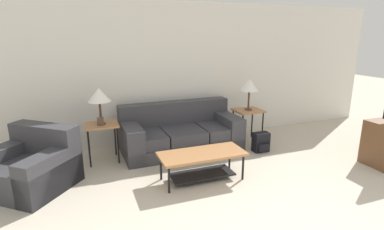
# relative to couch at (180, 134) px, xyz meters

# --- Properties ---
(wall_back) EXTENTS (9.20, 0.06, 2.60)m
(wall_back) POSITION_rel_couch_xyz_m (0.08, 0.61, 1.01)
(wall_back) COLOR silver
(wall_back) RESTS_ON ground_plane
(couch) EXTENTS (2.08, 1.00, 0.82)m
(couch) POSITION_rel_couch_xyz_m (0.00, 0.00, 0.00)
(couch) COLOR #38383D
(couch) RESTS_ON ground_plane
(armchair) EXTENTS (1.37, 1.36, 0.80)m
(armchair) POSITION_rel_couch_xyz_m (-2.31, -0.62, -0.01)
(armchair) COLOR #38383D
(armchair) RESTS_ON ground_plane
(coffee_table) EXTENTS (1.21, 0.53, 0.41)m
(coffee_table) POSITION_rel_couch_xyz_m (-0.09, -1.23, 0.01)
(coffee_table) COLOR #A87042
(coffee_table) RESTS_ON ground_plane
(side_table_left) EXTENTS (0.51, 0.45, 0.63)m
(side_table_left) POSITION_rel_couch_xyz_m (-1.34, -0.05, 0.26)
(side_table_left) COLOR #A87042
(side_table_left) RESTS_ON ground_plane
(side_table_right) EXTENTS (0.51, 0.45, 0.63)m
(side_table_right) POSITION_rel_couch_xyz_m (1.34, -0.05, 0.26)
(side_table_right) COLOR #A87042
(side_table_right) RESTS_ON ground_plane
(table_lamp_left) EXTENTS (0.35, 0.35, 0.59)m
(table_lamp_left) POSITION_rel_couch_xyz_m (-1.34, -0.05, 0.80)
(table_lamp_left) COLOR #472D1E
(table_lamp_left) RESTS_ON side_table_left
(table_lamp_right) EXTENTS (0.35, 0.35, 0.59)m
(table_lamp_right) POSITION_rel_couch_xyz_m (1.34, -0.05, 0.80)
(table_lamp_right) COLOR #472D1E
(table_lamp_right) RESTS_ON side_table_right
(backpack) EXTENTS (0.28, 0.24, 0.34)m
(backpack) POSITION_rel_couch_xyz_m (1.30, -0.60, -0.13)
(backpack) COLOR black
(backpack) RESTS_ON ground_plane
(picture_frame) EXTENTS (0.10, 0.04, 0.13)m
(picture_frame) POSITION_rel_couch_xyz_m (-1.35, -0.12, 0.40)
(picture_frame) COLOR #4C3828
(picture_frame) RESTS_ON side_table_left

